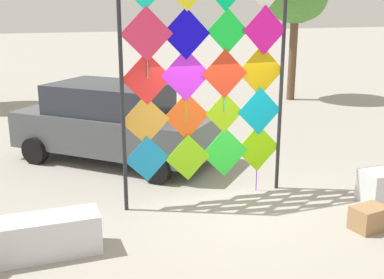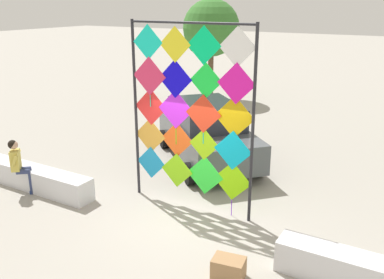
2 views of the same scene
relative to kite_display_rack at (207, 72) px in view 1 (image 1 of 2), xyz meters
The scene contains 4 objects.
ground 2.49m from the kite_display_rack, 72.43° to the right, with size 120.00×120.00×0.00m, color #9E998E.
kite_display_rack is the anchor object (origin of this frame).
parked_car 3.46m from the kite_display_rack, 111.30° to the left, with size 4.71×4.61×1.79m.
cardboard_box_large 3.63m from the kite_display_rack, 46.23° to the right, with size 0.56×0.40×0.39m, color #9E754C.
Camera 1 is at (-3.31, -7.18, 3.51)m, focal length 45.18 mm.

